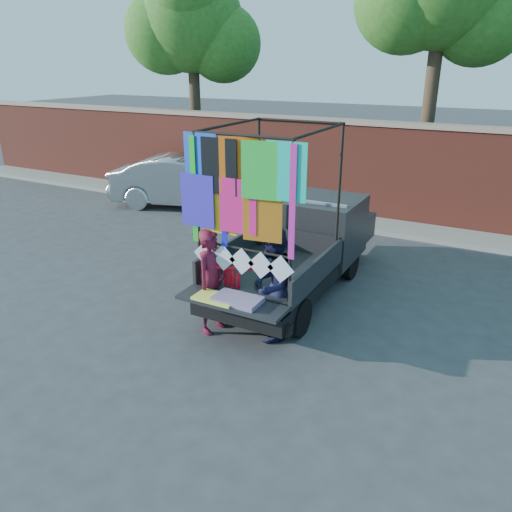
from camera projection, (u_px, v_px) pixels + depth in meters
The scene contains 9 objects.
ground at pixel (246, 332), 7.97m from camera, with size 90.00×90.00×0.00m, color #38383A.
brick_wall at pixel (374, 171), 13.23m from camera, with size 30.00×0.45×2.61m.
curb at pixel (363, 223), 13.12m from camera, with size 30.00×1.20×0.12m, color gray.
tree_left at pixel (191, 24), 15.61m from camera, with size 4.20×3.30×7.05m.
pickup_truck at pixel (305, 243), 9.53m from camera, with size 1.98×4.97×3.13m.
sedan at pixel (189, 182), 14.64m from camera, with size 1.56×4.48×1.48m, color #ADAEB5.
woman at pixel (212, 281), 7.74m from camera, with size 0.62×0.40×1.69m, color maroon.
man at pixel (272, 285), 7.50m from camera, with size 0.87×0.68×1.79m, color #151736.
streamer_bundle at pixel (236, 278), 7.63m from camera, with size 0.86×0.33×0.62m.
Camera 1 is at (3.42, -6.08, 4.04)m, focal length 35.00 mm.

